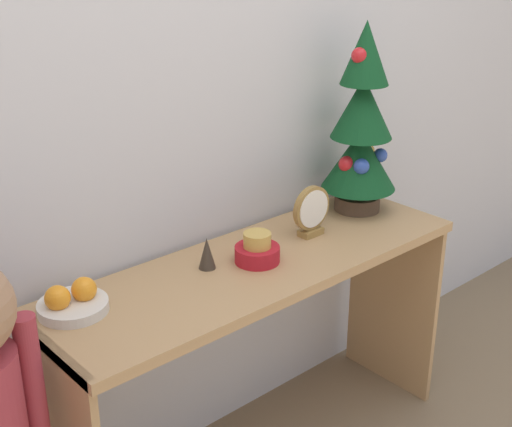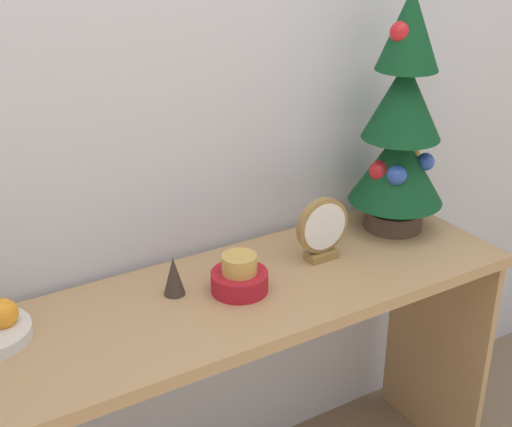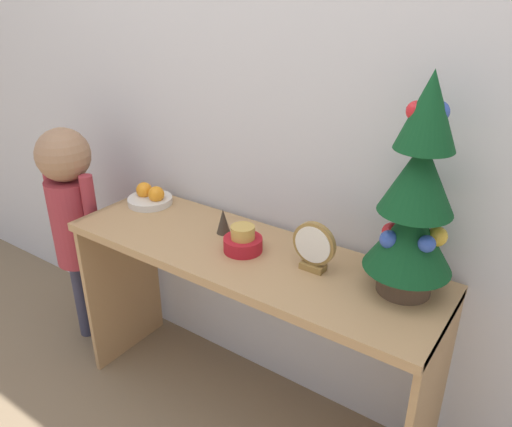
{
  "view_description": "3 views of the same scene",
  "coord_description": "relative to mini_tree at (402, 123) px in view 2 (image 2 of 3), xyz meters",
  "views": [
    {
      "loc": [
        -1.2,
        -1.14,
        1.58
      ],
      "look_at": [
        -0.04,
        0.17,
        0.86
      ],
      "focal_mm": 50.0,
      "sensor_mm": 36.0,
      "label": 1
    },
    {
      "loc": [
        -0.68,
        -0.98,
        1.5
      ],
      "look_at": [
        0.06,
        0.24,
        0.85
      ],
      "focal_mm": 50.0,
      "sensor_mm": 36.0,
      "label": 2
    },
    {
      "loc": [
        0.84,
        -0.93,
        1.49
      ],
      "look_at": [
        0.05,
        0.2,
        0.84
      ],
      "focal_mm": 35.0,
      "sensor_mm": 36.0,
      "label": 3
    }
  ],
  "objects": [
    {
      "name": "figurine",
      "position": [
        -0.64,
        -0.01,
        -0.24
      ],
      "size": [
        0.05,
        0.05,
        0.09
      ],
      "color": "#382D23",
      "rests_on": "console_table"
    },
    {
      "name": "singing_bowl",
      "position": [
        -0.51,
        -0.07,
        -0.25
      ],
      "size": [
        0.13,
        0.13,
        0.09
      ],
      "color": "#AD1923",
      "rests_on": "console_table"
    },
    {
      "name": "desk_clock",
      "position": [
        -0.26,
        -0.05,
        -0.21
      ],
      "size": [
        0.14,
        0.04,
        0.16
      ],
      "color": "olive",
      "rests_on": "console_table"
    },
    {
      "name": "console_table",
      "position": [
        -0.5,
        -0.07,
        -0.43
      ],
      "size": [
        1.29,
        0.41,
        0.69
      ],
      "color": "tan",
      "rests_on": "ground_plane"
    },
    {
      "name": "back_wall",
      "position": [
        -0.5,
        0.18,
        0.28
      ],
      "size": [
        7.0,
        0.05,
        2.5
      ],
      "primitive_type": "cube",
      "color": "silver",
      "rests_on": "ground_plane"
    },
    {
      "name": "mini_tree",
      "position": [
        0.0,
        0.0,
        0.0
      ],
      "size": [
        0.24,
        0.24,
        0.61
      ],
      "color": "#4C3828",
      "rests_on": "console_table"
    }
  ]
}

